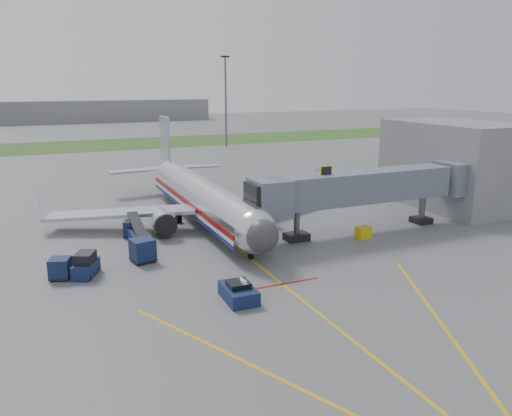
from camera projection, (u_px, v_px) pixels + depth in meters
name	position (u px, v px, depth m)	size (l,w,h in m)	color
ground	(260.00, 266.00, 40.46)	(400.00, 400.00, 0.00)	#565659
grass_strip	(108.00, 145.00, 120.37)	(300.00, 25.00, 0.01)	#2D4C1E
apron_markings	(305.00, 302.00, 33.89)	(21.52, 50.00, 0.01)	gold
airliner	(202.00, 197.00, 53.36)	(32.10, 35.67, 10.25)	silver
jet_bridge	(359.00, 188.00, 48.83)	(25.30, 4.00, 6.90)	slate
terminal	(454.00, 164.00, 59.83)	(10.00, 16.00, 10.00)	slate
light_mast_right	(226.00, 99.00, 114.18)	(2.00, 0.44, 20.40)	#595B60
distant_terminal	(50.00, 112.00, 186.53)	(120.00, 14.00, 8.00)	slate
pushback_tug	(239.00, 292.00, 34.10)	(2.05, 3.27, 1.34)	#0D163B
baggage_tug	(86.00, 266.00, 38.32)	(2.40, 3.04, 1.89)	#0D163B
baggage_cart_a	(60.00, 268.00, 37.75)	(1.91, 1.91, 1.62)	#0D163B
baggage_cart_b	(143.00, 250.00, 41.34)	(2.14, 2.14, 1.95)	#0D163B
baggage_cart_c	(132.00, 229.00, 48.13)	(1.89, 1.89, 1.57)	#0D163B
belt_loader	(139.00, 237.00, 46.24)	(1.71, 4.92, 2.38)	#0D163B
ground_power_cart	(363.00, 232.00, 47.74)	(1.49, 1.05, 1.13)	gold
ramp_worker	(156.00, 228.00, 47.80)	(0.69, 0.46, 1.90)	#B0D218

